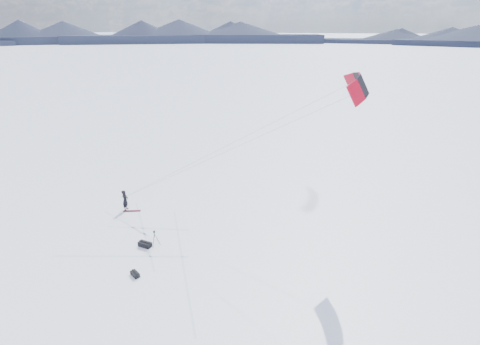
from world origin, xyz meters
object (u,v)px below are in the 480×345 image
(gear_bag_a, at_px, (145,244))
(gear_bag_b, at_px, (135,274))
(snowkiter, at_px, (127,210))
(snowboard, at_px, (132,211))
(tripod, at_px, (155,236))

(gear_bag_a, bearing_deg, gear_bag_b, -62.86)
(snowkiter, relative_size, gear_bag_a, 1.86)
(snowboard, bearing_deg, tripod, -61.11)
(gear_bag_b, bearing_deg, gear_bag_a, 140.40)
(snowboard, height_order, gear_bag_a, gear_bag_a)
(tripod, bearing_deg, snowkiter, 113.48)
(snowboard, bearing_deg, snowkiter, 150.65)
(tripod, distance_m, gear_bag_b, 3.13)
(snowboard, distance_m, tripod, 5.50)
(snowboard, xyz_separation_m, gear_bag_a, (3.58, -3.84, 0.15))
(gear_bag_a, bearing_deg, snowkiter, 142.71)
(snowkiter, bearing_deg, snowboard, -113.85)
(tripod, xyz_separation_m, gear_bag_a, (-0.59, -0.32, -0.55))
(snowkiter, xyz_separation_m, gear_bag_a, (4.13, -3.92, 0.17))
(snowboard, bearing_deg, gear_bag_a, -67.90)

